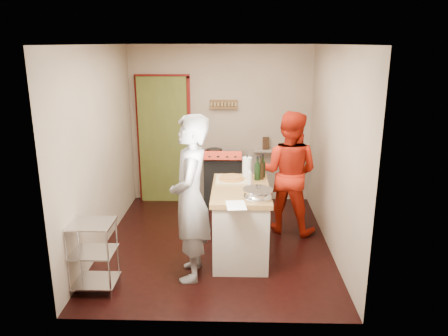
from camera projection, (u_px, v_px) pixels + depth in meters
The scene contains 10 objects.
floor at pixel (216, 242), 5.94m from camera, with size 3.50×3.50×0.00m, color black.
back_wall at pixel (183, 134), 7.36m from camera, with size 3.00×0.44×2.60m.
left_wall at pixel (100, 149), 5.62m from camera, with size 0.04×3.50×2.60m, color tan.
right_wall at pixel (334, 151), 5.54m from camera, with size 0.04×3.50×2.60m, color tan.
ceiling at pixel (215, 44), 5.22m from camera, with size 3.00×3.50×0.02m, color white.
stove at pixel (223, 180), 7.19m from camera, with size 0.60×0.63×1.00m.
wire_shelving at pixel (93, 253), 4.70m from camera, with size 0.48×0.40×0.80m.
island at pixel (241, 220), 5.48m from camera, with size 0.72×1.37×1.21m.
person_stripe at pixel (191, 199), 4.85m from camera, with size 0.69×0.45×1.89m, color #9D9DA2.
person_red at pixel (289, 173), 6.12m from camera, with size 0.84×0.66×1.73m, color #AC1C0B.
Camera 1 is at (0.25, -5.43, 2.62)m, focal length 35.00 mm.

